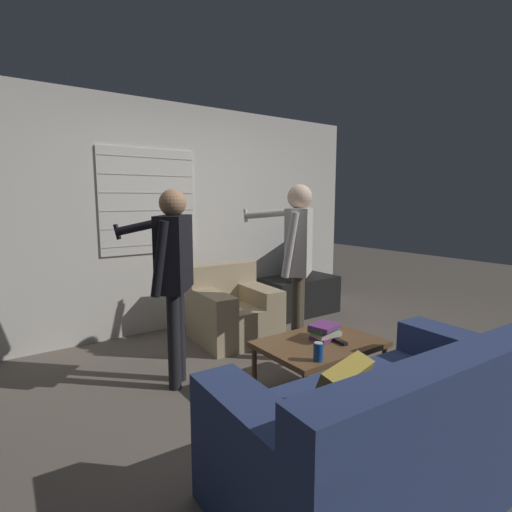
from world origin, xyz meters
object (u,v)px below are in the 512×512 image
object	(u,v)px
coffee_table	(320,347)
person_right_standing	(297,250)
tv	(299,257)
soda_can	(318,352)
armchair_beige	(232,310)
person_left_standing	(173,264)
spare_remote	(340,342)
couch_blue	(393,431)
book_stack	(324,331)

from	to	relation	value
coffee_table	person_right_standing	distance (m)	0.98
tv	soda_can	xyz separation A→B (m)	(-1.60, -2.00, -0.27)
armchair_beige	coffee_table	xyz separation A→B (m)	(-0.12, -1.44, 0.07)
armchair_beige	person_left_standing	bearing A→B (deg)	38.58
person_right_standing	soda_can	distance (m)	1.22
person_right_standing	spare_remote	xyz separation A→B (m)	(-0.24, -0.77, -0.60)
soda_can	couch_blue	bearing A→B (deg)	-101.81
couch_blue	person_left_standing	xyz separation A→B (m)	(-0.41, 1.74, 0.68)
armchair_beige	soda_can	xyz separation A→B (m)	(-0.38, -1.70, 0.17)
soda_can	book_stack	bearing A→B (deg)	39.30
armchair_beige	tv	world-z (taller)	tv
armchair_beige	tv	distance (m)	1.33
person_left_standing	spare_remote	size ratio (longest dim) A/B	11.70
couch_blue	armchair_beige	bearing A→B (deg)	80.36
couch_blue	tv	bearing A→B (deg)	59.98
armchair_beige	soda_can	distance (m)	1.75
spare_remote	person_left_standing	bearing A→B (deg)	142.45
spare_remote	coffee_table	bearing A→B (deg)	137.37
couch_blue	person_left_standing	distance (m)	1.92
couch_blue	person_right_standing	xyz separation A→B (m)	(0.75, 1.60, 0.71)
armchair_beige	spare_remote	distance (m)	1.56
book_stack	couch_blue	bearing A→B (deg)	-116.10
book_stack	spare_remote	world-z (taller)	book_stack
armchair_beige	spare_remote	xyz separation A→B (m)	(-0.02, -1.56, 0.12)
tv	spare_remote	distance (m)	2.26
tv	book_stack	bearing A→B (deg)	13.06
armchair_beige	coffee_table	world-z (taller)	armchair_beige
book_stack	coffee_table	bearing A→B (deg)	-166.53
person_left_standing	soda_can	size ratio (longest dim) A/B	12.43
coffee_table	person_left_standing	size ratio (longest dim) A/B	0.58
person_left_standing	person_right_standing	distance (m)	1.17
person_left_standing	coffee_table	bearing A→B (deg)	-94.56
couch_blue	person_left_standing	world-z (taller)	person_left_standing
couch_blue	person_left_standing	bearing A→B (deg)	106.17
coffee_table	soda_can	world-z (taller)	soda_can
couch_blue	tv	world-z (taller)	tv
person_right_standing	book_stack	xyz separation A→B (m)	(-0.27, -0.64, -0.54)
soda_can	spare_remote	xyz separation A→B (m)	(0.36, 0.14, -0.05)
armchair_beige	book_stack	distance (m)	1.44
person_left_standing	book_stack	size ratio (longest dim) A/B	6.42
book_stack	soda_can	distance (m)	0.42
person_left_standing	book_stack	xyz separation A→B (m)	(0.89, -0.78, -0.51)
person_left_standing	person_right_standing	world-z (taller)	person_right_standing
armchair_beige	person_left_standing	size ratio (longest dim) A/B	0.54
spare_remote	armchair_beige	bearing A→B (deg)	96.23
coffee_table	soda_can	distance (m)	0.38
tv	soda_can	world-z (taller)	tv
couch_blue	soda_can	distance (m)	0.73
book_stack	spare_remote	distance (m)	0.14
spare_remote	book_stack	bearing A→B (deg)	112.72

